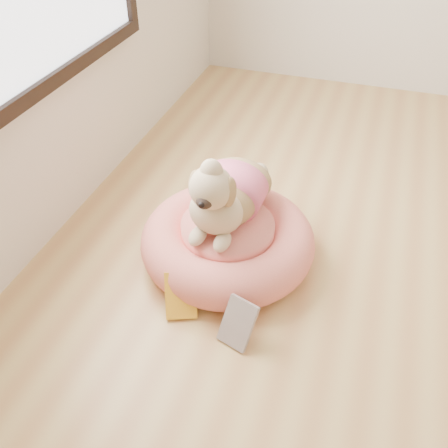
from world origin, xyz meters
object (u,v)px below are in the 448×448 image
(book_yellow, at_px, (181,295))
(book_white, at_px, (238,323))
(dog, at_px, (225,181))
(pet_bed, at_px, (228,241))

(book_yellow, height_order, book_white, book_white)
(dog, xyz_separation_m, book_yellow, (-0.06, -0.37, -0.30))
(pet_bed, height_order, book_yellow, pet_bed)
(pet_bed, xyz_separation_m, book_white, (0.17, -0.41, -0.01))
(pet_bed, distance_m, book_white, 0.44)
(book_yellow, xyz_separation_m, book_white, (0.25, -0.06, 0.00))
(dog, relative_size, book_yellow, 2.85)
(dog, xyz_separation_m, book_white, (0.19, -0.43, -0.30))
(pet_bed, distance_m, dog, 0.29)
(pet_bed, bearing_deg, book_white, -67.22)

